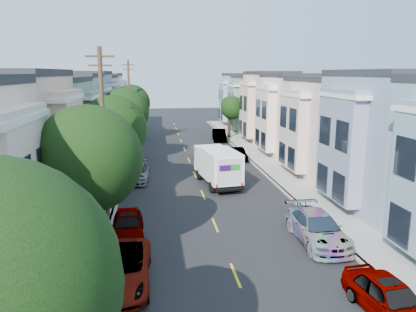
% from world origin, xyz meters
% --- Properties ---
extents(ground, '(160.00, 160.00, 0.00)m').
position_xyz_m(ground, '(0.00, 0.00, 0.00)').
color(ground, black).
rests_on(ground, ground).
extents(road_slab, '(12.00, 70.00, 0.02)m').
position_xyz_m(road_slab, '(0.00, 15.00, 0.01)').
color(road_slab, black).
rests_on(road_slab, ground).
extents(curb_left, '(0.30, 70.00, 0.15)m').
position_xyz_m(curb_left, '(-6.05, 15.00, 0.07)').
color(curb_left, gray).
rests_on(curb_left, ground).
extents(curb_right, '(0.30, 70.00, 0.15)m').
position_xyz_m(curb_right, '(6.05, 15.00, 0.07)').
color(curb_right, gray).
rests_on(curb_right, ground).
extents(sidewalk_left, '(2.60, 70.00, 0.15)m').
position_xyz_m(sidewalk_left, '(-7.35, 15.00, 0.07)').
color(sidewalk_left, gray).
rests_on(sidewalk_left, ground).
extents(sidewalk_right, '(2.60, 70.00, 0.15)m').
position_xyz_m(sidewalk_right, '(7.35, 15.00, 0.07)').
color(sidewalk_right, gray).
rests_on(sidewalk_right, ground).
extents(centerline, '(0.12, 70.00, 0.01)m').
position_xyz_m(centerline, '(0.00, 15.00, 0.00)').
color(centerline, gold).
rests_on(centerline, ground).
extents(townhouse_row_left, '(5.00, 70.00, 8.50)m').
position_xyz_m(townhouse_row_left, '(-11.15, 15.00, 0.00)').
color(townhouse_row_left, beige).
rests_on(townhouse_row_left, ground).
extents(townhouse_row_right, '(5.00, 70.00, 8.50)m').
position_xyz_m(townhouse_row_right, '(11.15, 15.00, 0.00)').
color(townhouse_row_right, beige).
rests_on(townhouse_row_right, ground).
extents(tree_b, '(4.70, 4.70, 7.40)m').
position_xyz_m(tree_b, '(-6.30, -4.38, 5.03)').
color(tree_b, black).
rests_on(tree_b, ground).
extents(tree_c, '(4.70, 4.70, 7.23)m').
position_xyz_m(tree_c, '(-6.30, 6.46, 4.86)').
color(tree_c, black).
rests_on(tree_c, ground).
extents(tree_d, '(4.70, 4.70, 7.32)m').
position_xyz_m(tree_d, '(-6.30, 17.67, 4.95)').
color(tree_d, black).
rests_on(tree_d, ground).
extents(tree_e, '(4.70, 4.70, 7.25)m').
position_xyz_m(tree_e, '(-6.30, 31.07, 4.88)').
color(tree_e, black).
rests_on(tree_e, ground).
extents(tree_far_r, '(3.10, 3.10, 5.67)m').
position_xyz_m(tree_far_r, '(6.89, 31.46, 4.07)').
color(tree_far_r, black).
rests_on(tree_far_r, ground).
extents(utility_pole_near, '(1.60, 0.26, 10.00)m').
position_xyz_m(utility_pole_near, '(-6.30, 2.00, 5.15)').
color(utility_pole_near, '#42301E').
rests_on(utility_pole_near, ground).
extents(utility_pole_far, '(1.60, 0.26, 10.00)m').
position_xyz_m(utility_pole_far, '(-6.30, 28.00, 5.15)').
color(utility_pole_far, '#42301E').
rests_on(utility_pole_far, ground).
extents(fedex_truck, '(2.34, 6.07, 2.91)m').
position_xyz_m(fedex_truck, '(1.47, 8.58, 1.63)').
color(fedex_truck, white).
rests_on(fedex_truck, ground).
extents(lead_sedan, '(1.80, 4.35, 1.42)m').
position_xyz_m(lead_sedan, '(1.63, 18.37, 0.71)').
color(lead_sedan, black).
rests_on(lead_sedan, ground).
extents(parked_left_b, '(2.47, 5.30, 1.47)m').
position_xyz_m(parked_left_b, '(-4.90, -6.19, 0.73)').
color(parked_left_b, black).
rests_on(parked_left_b, ground).
extents(parked_left_c, '(1.88, 4.44, 1.42)m').
position_xyz_m(parked_left_c, '(-4.90, -1.19, 0.71)').
color(parked_left_c, '#9CA6AF').
rests_on(parked_left_c, ground).
extents(parked_left_d, '(2.13, 4.73, 1.40)m').
position_xyz_m(parked_left_d, '(-4.90, 10.62, 0.70)').
color(parked_left_d, '#500E1A').
rests_on(parked_left_d, ground).
extents(parked_right_a, '(2.16, 4.61, 1.45)m').
position_xyz_m(parked_right_a, '(4.90, -9.74, 0.72)').
color(parked_right_a, '#353B3E').
rests_on(parked_right_a, ground).
extents(parked_right_b, '(2.20, 5.16, 1.54)m').
position_xyz_m(parked_right_b, '(4.90, -3.08, 0.77)').
color(parked_right_b, white).
rests_on(parked_right_b, ground).
extents(parked_right_c, '(1.37, 3.72, 1.23)m').
position_xyz_m(parked_right_c, '(4.90, 17.40, 0.62)').
color(parked_right_c, black).
rests_on(parked_right_c, ground).
extents(parked_right_d, '(1.97, 4.64, 1.51)m').
position_xyz_m(parked_right_d, '(4.90, 29.23, 0.75)').
color(parked_right_d, black).
rests_on(parked_right_d, ground).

